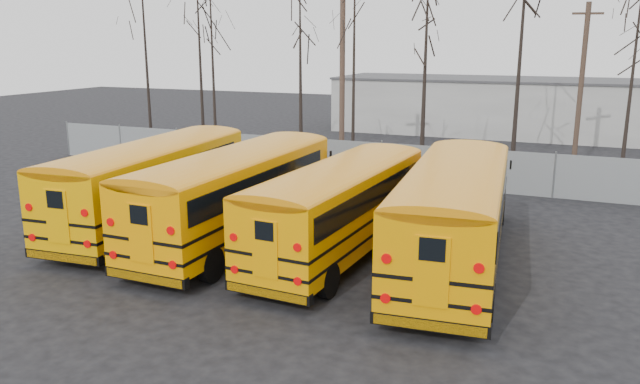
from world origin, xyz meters
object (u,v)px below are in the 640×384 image
at_px(utility_pole_left, 342,73).
at_px(utility_pole_right, 581,85).
at_px(bus_b, 239,187).
at_px(bus_a, 155,176).
at_px(bus_d, 456,206).
at_px(bus_c, 343,200).

distance_m(utility_pole_left, utility_pole_right, 12.86).
bearing_deg(bus_b, utility_pole_right, 60.67).
distance_m(bus_a, bus_d, 11.22).
distance_m(bus_a, utility_pole_left, 15.31).
relative_size(bus_c, utility_pole_left, 1.12).
relative_size(bus_c, bus_d, 0.92).
height_order(bus_c, utility_pole_right, utility_pole_right).
bearing_deg(bus_c, utility_pole_left, 114.23).
xyz_separation_m(bus_a, utility_pole_left, (1.84, 14.87, 3.17)).
relative_size(bus_b, utility_pole_right, 1.34).
xyz_separation_m(bus_c, utility_pole_left, (-5.77, 15.19, 3.29)).
bearing_deg(bus_b, bus_c, 1.95).
bearing_deg(bus_d, utility_pole_left, 116.84).
height_order(bus_a, bus_b, bus_b).
bearing_deg(bus_c, bus_b, -175.50).
relative_size(bus_b, utility_pole_left, 1.19).
relative_size(bus_d, utility_pole_right, 1.38).
bearing_deg(bus_d, utility_pole_right, 75.06).
bearing_deg(utility_pole_right, bus_b, -134.38).
bearing_deg(utility_pole_right, bus_d, -114.11).
xyz_separation_m(bus_b, utility_pole_left, (-1.98, 15.26, 3.17)).
distance_m(bus_b, utility_pole_left, 15.71).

